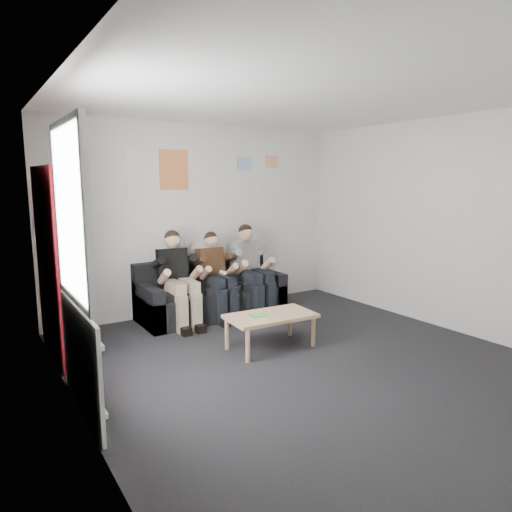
{
  "coord_description": "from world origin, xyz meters",
  "views": [
    {
      "loc": [
        -2.93,
        -3.54,
        1.89
      ],
      "look_at": [
        0.19,
        1.3,
        0.95
      ],
      "focal_mm": 32.0,
      "sensor_mm": 36.0,
      "label": 1
    }
  ],
  "objects_px": {
    "person_left": "(178,279)",
    "person_right": "(252,270)",
    "sofa": "(211,296)",
    "coffee_table": "(271,318)",
    "person_middle": "(217,276)",
    "bookshelf": "(65,265)"
  },
  "relations": [
    {
      "from": "person_left",
      "to": "person_right",
      "type": "xyz_separation_m",
      "value": [
        1.14,
        -0.0,
        0.01
      ]
    },
    {
      "from": "sofa",
      "to": "coffee_table",
      "type": "distance_m",
      "value": 1.54
    },
    {
      "from": "coffee_table",
      "to": "person_middle",
      "type": "relative_size",
      "value": 0.83
    },
    {
      "from": "sofa",
      "to": "bookshelf",
      "type": "distance_m",
      "value": 2.23
    },
    {
      "from": "coffee_table",
      "to": "person_right",
      "type": "xyz_separation_m",
      "value": [
        0.6,
        1.35,
        0.28
      ]
    },
    {
      "from": "sofa",
      "to": "person_right",
      "type": "bearing_deg",
      "value": -18.67
    },
    {
      "from": "sofa",
      "to": "coffee_table",
      "type": "height_order",
      "value": "sofa"
    },
    {
      "from": "person_middle",
      "to": "person_right",
      "type": "xyz_separation_m",
      "value": [
        0.57,
        -0.0,
        0.03
      ]
    },
    {
      "from": "bookshelf",
      "to": "person_right",
      "type": "relative_size",
      "value": 1.6
    },
    {
      "from": "sofa",
      "to": "person_left",
      "type": "bearing_deg",
      "value": -161.43
    },
    {
      "from": "person_right",
      "to": "bookshelf",
      "type": "bearing_deg",
      "value": -173.07
    },
    {
      "from": "bookshelf",
      "to": "coffee_table",
      "type": "xyz_separation_m",
      "value": [
        1.99,
        -0.93,
        -0.67
      ]
    },
    {
      "from": "bookshelf",
      "to": "coffee_table",
      "type": "bearing_deg",
      "value": -30.49
    },
    {
      "from": "person_right",
      "to": "person_middle",
      "type": "bearing_deg",
      "value": 177.53
    },
    {
      "from": "sofa",
      "to": "person_left",
      "type": "xyz_separation_m",
      "value": [
        -0.57,
        -0.19,
        0.34
      ]
    },
    {
      "from": "person_left",
      "to": "person_right",
      "type": "relative_size",
      "value": 0.98
    },
    {
      "from": "person_left",
      "to": "person_right",
      "type": "distance_m",
      "value": 1.14
    },
    {
      "from": "person_middle",
      "to": "person_right",
      "type": "bearing_deg",
      "value": 0.79
    },
    {
      "from": "sofa",
      "to": "bookshelf",
      "type": "bearing_deg",
      "value": -163.38
    },
    {
      "from": "bookshelf",
      "to": "person_right",
      "type": "distance_m",
      "value": 2.65
    },
    {
      "from": "coffee_table",
      "to": "person_left",
      "type": "bearing_deg",
      "value": 111.91
    },
    {
      "from": "sofa",
      "to": "bookshelf",
      "type": "xyz_separation_m",
      "value": [
        -2.02,
        -0.6,
        0.74
      ]
    }
  ]
}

